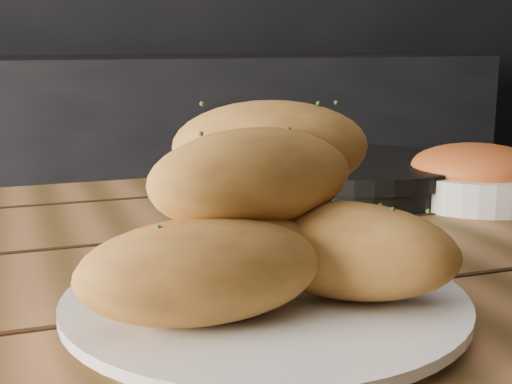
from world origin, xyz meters
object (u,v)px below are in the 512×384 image
bread_rolls (254,223)px  skillet (355,175)px  plate (265,305)px  table (261,366)px  bowl (476,176)px

bread_rolls → skillet: bread_rolls is taller
plate → table: bearing=71.3°
table → plate: bearing=-108.7°
table → skillet: skillet is taller
skillet → bowl: bearing=-40.7°
table → skillet: size_ratio=3.30×
table → plate: (-0.04, -0.13, 0.11)m
table → skillet: (0.22, 0.24, 0.13)m
plate → bowl: (0.38, 0.27, 0.02)m
skillet → plate: bearing=-125.5°
table → bread_rolls: 0.23m
bread_rolls → plate: bearing=10.1°
bread_rolls → skillet: 0.46m
bowl → skillet: bearing=139.3°
plate → bread_rolls: bread_rolls is taller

